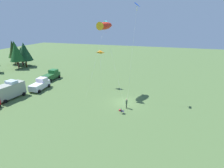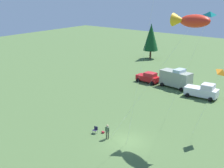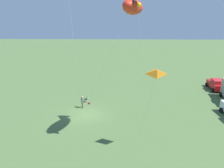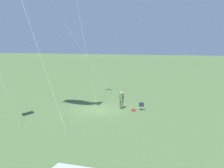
# 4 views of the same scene
# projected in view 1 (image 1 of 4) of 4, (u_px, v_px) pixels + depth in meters

# --- Properties ---
(ground_plane) EXTENTS (160.00, 160.00, 0.00)m
(ground_plane) POSITION_uv_depth(u_px,v_px,m) (124.00, 102.00, 31.88)
(ground_plane) COLOR #4C6838
(person_kite_flyer) EXTENTS (0.50, 0.44, 1.74)m
(person_kite_flyer) POSITION_uv_depth(u_px,v_px,m) (126.00, 103.00, 29.31)
(person_kite_flyer) COLOR #424635
(person_kite_flyer) RESTS_ON ground
(folding_chair) EXTENTS (0.53, 0.53, 0.82)m
(folding_chair) POSITION_uv_depth(u_px,v_px,m) (122.00, 111.00, 27.76)
(folding_chair) COLOR #272343
(folding_chair) RESTS_ON ground
(backpack_on_grass) EXTENTS (0.35, 0.27, 0.22)m
(backpack_on_grass) POSITION_uv_depth(u_px,v_px,m) (120.00, 110.00, 28.68)
(backpack_on_grass) COLOR #A91F2C
(backpack_on_grass) RESTS_ON ground
(van_motorhome_grey) EXTENTS (5.64, 3.17, 3.34)m
(van_motorhome_grey) POSITION_uv_depth(u_px,v_px,m) (10.00, 90.00, 33.06)
(van_motorhome_grey) COLOR #9AA08F
(van_motorhome_grey) RESTS_ON ground
(truck_white_pickup) EXTENTS (5.14, 2.72, 2.34)m
(truck_white_pickup) POSITION_uv_depth(u_px,v_px,m) (40.00, 84.00, 37.69)
(truck_white_pickup) COLOR silver
(truck_white_pickup) RESTS_ON ground
(truck_green_flatbed) EXTENTS (5.01, 2.43, 2.34)m
(truck_green_flatbed) POSITION_uv_depth(u_px,v_px,m) (52.00, 75.00, 44.37)
(truck_green_flatbed) COLOR #245B2B
(truck_green_flatbed) RESTS_ON ground
(treeline_distant) EXTENTS (43.28, 11.05, 8.39)m
(treeline_distant) POSITION_uv_depth(u_px,v_px,m) (3.00, 54.00, 51.54)
(treeline_distant) COLOR #4B2E1E
(treeline_distant) RESTS_ON ground
(kite_large_fish) EXTENTS (8.72, 7.33, 13.95)m
(kite_large_fish) POSITION_uv_depth(u_px,v_px,m) (104.00, 26.00, 32.69)
(kite_large_fish) COLOR red
(kite_large_fish) RESTS_ON ground
(kite_diamond_blue) EXTENTS (3.80, 0.95, 16.86)m
(kite_diamond_blue) POSITION_uv_depth(u_px,v_px,m) (137.00, 9.00, 29.29)
(kite_diamond_blue) COLOR blue
(kite_diamond_blue) RESTS_ON ground
(kite_delta_teal) EXTENTS (6.36, 3.12, 14.27)m
(kite_delta_teal) POSITION_uv_depth(u_px,v_px,m) (106.00, 22.00, 34.21)
(kite_delta_teal) COLOR teal
(kite_delta_teal) RESTS_ON ground
(kite_delta_orange) EXTENTS (2.99, 1.72, 8.19)m
(kite_delta_orange) POSITION_uv_depth(u_px,v_px,m) (100.00, 52.00, 37.97)
(kite_delta_orange) COLOR orange
(kite_delta_orange) RESTS_ON ground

